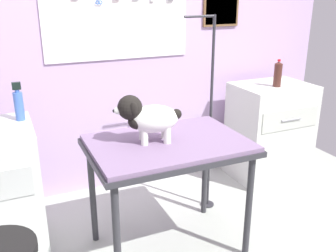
{
  "coord_description": "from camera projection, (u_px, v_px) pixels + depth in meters",
  "views": [
    {
      "loc": [
        -1.0,
        -1.85,
        1.7
      ],
      "look_at": [
        -0.09,
        0.18,
        0.91
      ],
      "focal_mm": 40.72,
      "sensor_mm": 36.0,
      "label": 1
    }
  ],
  "objects": [
    {
      "name": "cabinet_right",
      "position": [
        269.0,
        131.0,
        3.59
      ],
      "size": [
        0.68,
        0.54,
        0.9
      ],
      "color": "silver",
      "rests_on": "ground"
    },
    {
      "name": "grooming_table",
      "position": [
        168.0,
        152.0,
        2.44
      ],
      "size": [
        1.01,
        0.7,
        0.8
      ],
      "color": "#2D2D33",
      "rests_on": "ground"
    },
    {
      "name": "rear_wall_panel",
      "position": [
        126.0,
        58.0,
        3.26
      ],
      "size": [
        4.0,
        0.11,
        2.3
      ],
      "color": "#BA9CC7",
      "rests_on": "ground"
    },
    {
      "name": "soda_bottle",
      "position": [
        278.0,
        74.0,
        3.34
      ],
      "size": [
        0.07,
        0.07,
        0.24
      ],
      "color": "#48251F",
      "rests_on": "cabinet_right"
    },
    {
      "name": "conditioner_bottle",
      "position": [
        19.0,
        104.0,
        2.42
      ],
      "size": [
        0.06,
        0.06,
        0.25
      ],
      "color": "#4068C0",
      "rests_on": "counter_left"
    },
    {
      "name": "grooming_arm",
      "position": [
        209.0,
        125.0,
        2.96
      ],
      "size": [
        0.29,
        0.11,
        1.54
      ],
      "color": "#2D2D33",
      "rests_on": "ground"
    },
    {
      "name": "dog",
      "position": [
        147.0,
        117.0,
        2.35
      ],
      "size": [
        0.42,
        0.26,
        0.31
      ],
      "color": "white",
      "rests_on": "grooming_table"
    }
  ]
}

